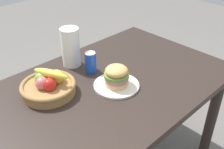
{
  "coord_description": "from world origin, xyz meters",
  "views": [
    {
      "loc": [
        -0.87,
        -0.91,
        1.6
      ],
      "look_at": [
        -0.0,
        -0.01,
        0.81
      ],
      "focal_mm": 43.33,
      "sensor_mm": 36.0,
      "label": 1
    }
  ],
  "objects_px": {
    "plate": "(116,85)",
    "paper_towel_roll": "(71,47)",
    "sandwich": "(117,75)",
    "soda_can": "(91,62)",
    "fruit_basket": "(48,86)"
  },
  "relations": [
    {
      "from": "plate",
      "to": "paper_towel_roll",
      "type": "distance_m",
      "value": 0.38
    },
    {
      "from": "plate",
      "to": "paper_towel_roll",
      "type": "height_order",
      "value": "paper_towel_roll"
    },
    {
      "from": "plate",
      "to": "fruit_basket",
      "type": "bearing_deg",
      "value": 145.46
    },
    {
      "from": "fruit_basket",
      "to": "paper_towel_roll",
      "type": "relative_size",
      "value": 1.21
    },
    {
      "from": "plate",
      "to": "paper_towel_roll",
      "type": "relative_size",
      "value": 1.05
    },
    {
      "from": "soda_can",
      "to": "sandwich",
      "type": "bearing_deg",
      "value": -90.0
    },
    {
      "from": "fruit_basket",
      "to": "paper_towel_roll",
      "type": "height_order",
      "value": "paper_towel_roll"
    },
    {
      "from": "soda_can",
      "to": "paper_towel_roll",
      "type": "height_order",
      "value": "paper_towel_roll"
    },
    {
      "from": "sandwich",
      "to": "paper_towel_roll",
      "type": "height_order",
      "value": "paper_towel_roll"
    },
    {
      "from": "paper_towel_roll",
      "to": "sandwich",
      "type": "bearing_deg",
      "value": -85.19
    },
    {
      "from": "plate",
      "to": "sandwich",
      "type": "distance_m",
      "value": 0.06
    },
    {
      "from": "soda_can",
      "to": "fruit_basket",
      "type": "relative_size",
      "value": 0.43
    },
    {
      "from": "fruit_basket",
      "to": "plate",
      "type": "bearing_deg",
      "value": -34.54
    },
    {
      "from": "plate",
      "to": "sandwich",
      "type": "height_order",
      "value": "sandwich"
    },
    {
      "from": "sandwich",
      "to": "soda_can",
      "type": "distance_m",
      "value": 0.21
    }
  ]
}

